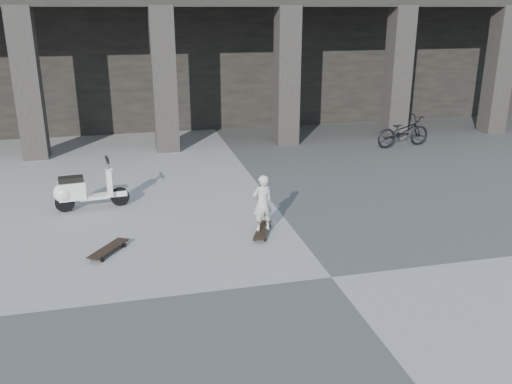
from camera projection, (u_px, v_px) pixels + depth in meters
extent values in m
plane|color=#464643|center=(331.00, 277.00, 8.32)|extent=(90.00, 90.00, 0.00)
cube|color=black|center=(199.00, 34.00, 20.23)|extent=(28.00, 6.00, 6.00)
cube|color=#2D2A25|center=(28.00, 85.00, 14.31)|extent=(0.65, 0.65, 4.00)
cube|color=#2D2A25|center=(164.00, 81.00, 15.10)|extent=(0.65, 0.65, 4.00)
cube|color=#2D2A25|center=(287.00, 77.00, 15.89)|extent=(0.65, 0.65, 4.00)
cube|color=#2D2A25|center=(398.00, 74.00, 16.68)|extent=(0.65, 0.65, 4.00)
cube|color=#2D2A25|center=(499.00, 71.00, 17.48)|extent=(0.65, 0.65, 4.00)
cube|color=black|center=(262.00, 230.00, 9.88)|extent=(0.55, 0.92, 0.02)
cube|color=#B2B2B7|center=(265.00, 225.00, 10.19)|extent=(0.19, 0.12, 0.03)
cube|color=#B2B2B7|center=(260.00, 239.00, 9.59)|extent=(0.19, 0.12, 0.03)
cylinder|color=black|center=(260.00, 226.00, 10.21)|extent=(0.05, 0.07, 0.07)
cylinder|color=black|center=(270.00, 226.00, 10.18)|extent=(0.05, 0.07, 0.07)
cylinder|color=black|center=(254.00, 239.00, 9.61)|extent=(0.05, 0.07, 0.07)
cylinder|color=black|center=(265.00, 240.00, 9.58)|extent=(0.05, 0.07, 0.07)
cube|color=black|center=(108.00, 248.00, 9.10)|extent=(0.69, 0.85, 0.02)
cube|color=#B2B2B7|center=(119.00, 244.00, 9.38)|extent=(0.19, 0.16, 0.03)
cube|color=#B2B2B7|center=(97.00, 258.00, 8.84)|extent=(0.19, 0.16, 0.03)
cylinder|color=black|center=(115.00, 244.00, 9.42)|extent=(0.07, 0.08, 0.08)
cylinder|color=black|center=(124.00, 245.00, 9.35)|extent=(0.07, 0.08, 0.08)
cylinder|color=black|center=(92.00, 258.00, 8.88)|extent=(0.07, 0.08, 0.08)
cylinder|color=black|center=(102.00, 260.00, 8.81)|extent=(0.07, 0.08, 0.08)
imported|color=beige|center=(263.00, 203.00, 9.71)|extent=(0.42, 0.32, 1.04)
cylinder|color=black|center=(120.00, 197.00, 11.30)|extent=(0.39, 0.14, 0.38)
cylinder|color=black|center=(65.00, 203.00, 10.94)|extent=(0.39, 0.14, 0.38)
cube|color=white|center=(94.00, 197.00, 11.11)|extent=(0.60, 0.31, 0.07)
cube|color=white|center=(72.00, 191.00, 10.92)|extent=(0.56, 0.36, 0.36)
sphere|color=white|center=(64.00, 193.00, 10.87)|extent=(0.40, 0.40, 0.40)
cube|color=black|center=(71.00, 179.00, 10.84)|extent=(0.50, 0.30, 0.10)
cube|color=white|center=(109.00, 182.00, 11.13)|extent=(0.13, 0.33, 0.56)
cube|color=white|center=(120.00, 193.00, 11.27)|extent=(0.30, 0.17, 0.12)
cylinder|color=#B2B2B7|center=(108.00, 166.00, 11.01)|extent=(0.10, 0.10, 0.29)
cylinder|color=black|center=(107.00, 160.00, 10.97)|extent=(0.11, 0.48, 0.06)
sphere|color=white|center=(111.00, 171.00, 11.07)|extent=(0.12, 0.12, 0.12)
imported|color=black|center=(403.00, 131.00, 16.01)|extent=(1.81, 0.84, 0.91)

